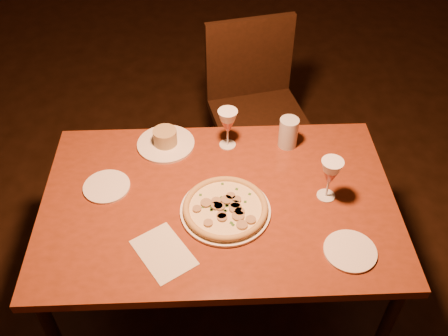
{
  "coord_description": "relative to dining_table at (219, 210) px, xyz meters",
  "views": [
    {
      "loc": [
        0.1,
        -1.29,
        2.08
      ],
      "look_at": [
        0.05,
        0.01,
        0.82
      ],
      "focal_mm": 40.0,
      "sensor_mm": 36.0,
      "label": 1
    }
  ],
  "objects": [
    {
      "name": "floor",
      "position": [
        -0.03,
        0.04,
        -0.64
      ],
      "size": [
        7.0,
        7.0,
        0.0
      ],
      "primitive_type": "plane",
      "color": "black",
      "rests_on": "ground"
    },
    {
      "name": "dining_table",
      "position": [
        0.0,
        0.0,
        0.0
      ],
      "size": [
        1.38,
        0.94,
        0.71
      ],
      "rotation": [
        0.0,
        0.0,
        0.07
      ],
      "color": "maroon",
      "rests_on": "floor"
    },
    {
      "name": "chair_far",
      "position": [
        0.16,
        0.83,
        -0.11
      ],
      "size": [
        0.56,
        0.56,
        0.94
      ],
      "rotation": [
        0.0,
        0.0,
        0.29
      ],
      "color": "black",
      "rests_on": "floor"
    },
    {
      "name": "pizza_plate",
      "position": [
        0.03,
        -0.06,
        0.08
      ],
      "size": [
        0.33,
        0.33,
        0.04
      ],
      "color": "white",
      "rests_on": "dining_table"
    },
    {
      "name": "ramekin_saucer",
      "position": [
        -0.23,
        0.3,
        0.09
      ],
      "size": [
        0.24,
        0.24,
        0.08
      ],
      "color": "white",
      "rests_on": "dining_table"
    },
    {
      "name": "wine_glass_far",
      "position": [
        0.03,
        0.31,
        0.15
      ],
      "size": [
        0.08,
        0.08,
        0.18
      ],
      "primitive_type": null,
      "color": "#C45B51",
      "rests_on": "dining_table"
    },
    {
      "name": "wine_glass_right",
      "position": [
        0.4,
        0.03,
        0.15
      ],
      "size": [
        0.08,
        0.08,
        0.18
      ],
      "primitive_type": null,
      "color": "#C45B51",
      "rests_on": "dining_table"
    },
    {
      "name": "water_tumbler",
      "position": [
        0.27,
        0.32,
        0.13
      ],
      "size": [
        0.08,
        0.08,
        0.13
      ],
      "primitive_type": "cylinder",
      "color": "silver",
      "rests_on": "dining_table"
    },
    {
      "name": "side_plate_left",
      "position": [
        -0.43,
        0.05,
        0.07
      ],
      "size": [
        0.18,
        0.18,
        0.01
      ],
      "primitive_type": "cylinder",
      "color": "white",
      "rests_on": "dining_table"
    },
    {
      "name": "side_plate_near",
      "position": [
        0.45,
        -0.23,
        0.07
      ],
      "size": [
        0.18,
        0.18,
        0.01
      ],
      "primitive_type": "cylinder",
      "color": "white",
      "rests_on": "dining_table"
    },
    {
      "name": "menu_card",
      "position": [
        -0.18,
        -0.25,
        0.06
      ],
      "size": [
        0.25,
        0.27,
        0.0
      ],
      "primitive_type": "cube",
      "rotation": [
        0.0,
        0.0,
        0.65
      ],
      "color": "silver",
      "rests_on": "dining_table"
    }
  ]
}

